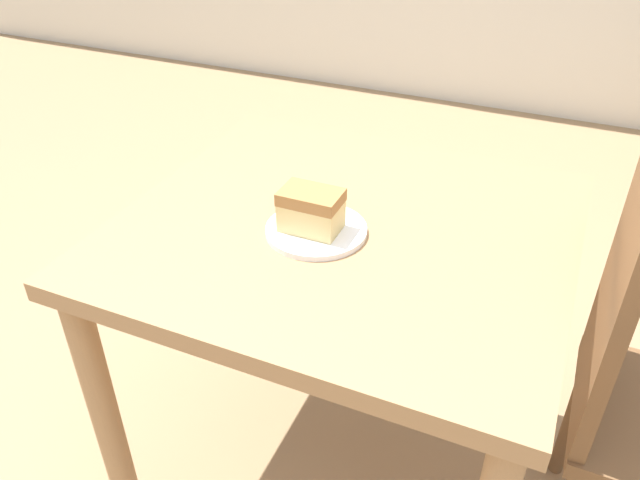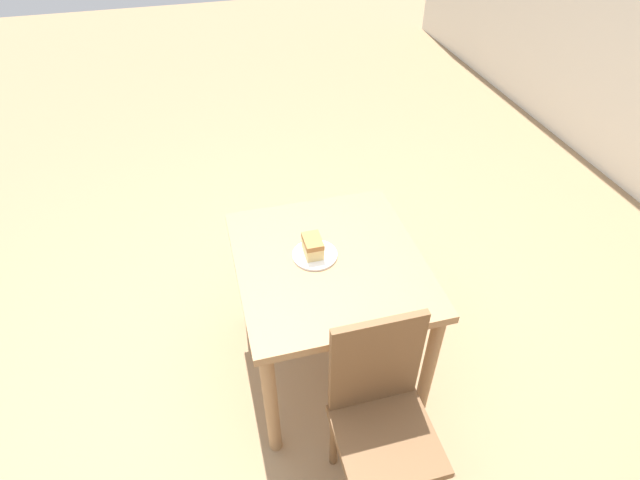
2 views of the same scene
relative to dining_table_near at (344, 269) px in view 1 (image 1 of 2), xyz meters
The scene contains 3 objects.
dining_table_near is the anchor object (origin of this frame).
plate 0.14m from the dining_table_near, 125.97° to the right, with size 0.20×0.20×0.01m.
cake_slice 0.19m from the dining_table_near, 127.52° to the right, with size 0.12×0.08×0.08m.
Camera 1 is at (0.29, -0.70, 1.43)m, focal length 35.00 mm.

